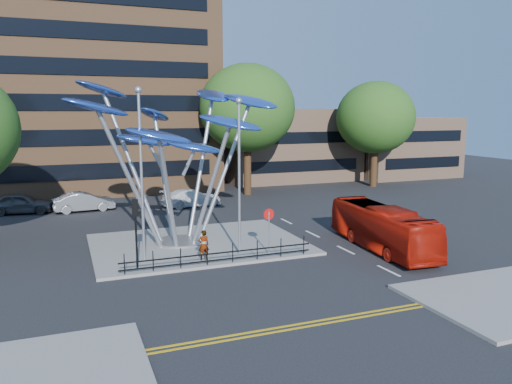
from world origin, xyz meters
name	(u,v)px	position (x,y,z in m)	size (l,w,h in m)	color
ground	(251,274)	(0.00, 0.00, 0.00)	(120.00, 120.00, 0.00)	black
traffic_island	(198,244)	(-1.00, 6.00, 0.07)	(12.00, 9.00, 0.15)	slate
double_yellow_near	(308,323)	(0.00, -6.00, 0.01)	(40.00, 0.12, 0.01)	gold
double_yellow_far	(311,326)	(0.00, -6.30, 0.01)	(40.00, 0.12, 0.01)	gold
brick_tower	(78,37)	(-6.00, 32.00, 15.00)	(25.00, 15.00, 30.00)	brown
low_building_near	(289,145)	(16.00, 30.00, 4.00)	(15.00, 8.00, 8.00)	tan
low_building_far	(402,147)	(30.00, 28.00, 3.50)	(12.00, 8.00, 7.00)	tan
tree_right	(247,108)	(8.00, 22.00, 8.04)	(8.80, 8.80, 12.11)	black
tree_far	(376,118)	(22.00, 22.00, 7.11)	(8.00, 8.00, 10.81)	black
leaf_sculpture	(175,127)	(-2.07, 6.68, 6.87)	(12.72, 9.54, 9.51)	#9EA0A5
street_lamp_left	(141,160)	(-4.50, 3.50, 5.36)	(0.36, 0.36, 8.80)	#9EA0A5
street_lamp_right	(239,163)	(0.50, 3.00, 5.09)	(0.36, 0.36, 8.30)	#9EA0A5
traffic_light_island	(136,219)	(-5.00, 2.50, 2.61)	(0.28, 0.18, 3.42)	black
no_entry_sign_island	(269,223)	(2.00, 2.52, 1.82)	(0.60, 0.10, 2.45)	#9EA0A5
pedestrian_railing_front	(220,256)	(-1.00, 1.70, 0.55)	(10.00, 0.06, 1.00)	black
red_bus	(382,228)	(8.50, 1.48, 1.25)	(2.09, 8.95, 2.49)	#A11307
pedestrian	(204,245)	(-1.60, 2.60, 0.94)	(0.58, 0.38, 1.58)	gray
parked_car_left	(21,203)	(-11.27, 19.87, 0.81)	(1.90, 4.73, 1.61)	#414349
parked_car_mid	(84,202)	(-6.77, 19.02, 0.75)	(1.60, 4.58, 1.51)	#9FA2A6
parked_car_right	(192,198)	(1.61, 18.01, 0.72)	(2.01, 4.93, 1.43)	white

